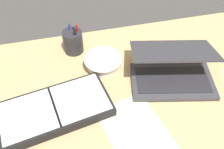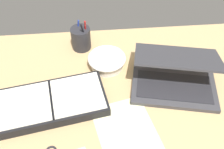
{
  "view_description": "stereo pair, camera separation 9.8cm",
  "coord_description": "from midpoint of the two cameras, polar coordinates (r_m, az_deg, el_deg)",
  "views": [
    {
      "loc": [
        -19.04,
        -53.06,
        80.79
      ],
      "look_at": [
        -3.47,
        11.89,
        9.0
      ],
      "focal_mm": 40.0,
      "sensor_mm": 36.0,
      "label": 1
    },
    {
      "loc": [
        -9.38,
        -54.64,
        80.79
      ],
      "look_at": [
        -3.47,
        11.89,
        9.0
      ],
      "focal_mm": 40.0,
      "sensor_mm": 36.0,
      "label": 2
    }
  ],
  "objects": [
    {
      "name": "desk_top",
      "position": [
        0.97,
        5.6,
        -8.36
      ],
      "size": [
        140.0,
        100.0,
        2.0
      ],
      "primitive_type": "cube",
      "color": "tan",
      "rests_on": "ground"
    },
    {
      "name": "laptop",
      "position": [
        1.04,
        16.84,
        -0.73
      ],
      "size": [
        38.72,
        33.56,
        14.81
      ],
      "rotation": [
        0.0,
        0.0,
        -0.21
      ],
      "color": "#38383D",
      "rests_on": "desk_top"
    },
    {
      "name": "bowl",
      "position": [
        1.09,
        1.4,
        2.97
      ],
      "size": [
        16.59,
        16.59,
        5.51
      ],
      "color": "silver",
      "rests_on": "desk_top"
    },
    {
      "name": "pen_cup",
      "position": [
        1.17,
        -4.71,
        8.15
      ],
      "size": [
        8.98,
        8.98,
        15.27
      ],
      "color": "#28282D",
      "rests_on": "desk_top"
    },
    {
      "name": "planner",
      "position": [
        0.97,
        -10.74,
        -6.45
      ],
      "size": [
        43.81,
        27.37,
        4.35
      ],
      "rotation": [
        0.0,
        0.0,
        0.17
      ],
      "color": "black",
      "rests_on": "desk_top"
    },
    {
      "name": "paper_sheet_front",
      "position": [
        0.91,
        6.71,
        -13.43
      ],
      "size": [
        26.15,
        32.35,
        0.16
      ],
      "primitive_type": "cube",
      "rotation": [
        0.0,
        0.0,
        0.22
      ],
      "color": "#F4EFB2",
      "rests_on": "desk_top"
    }
  ]
}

